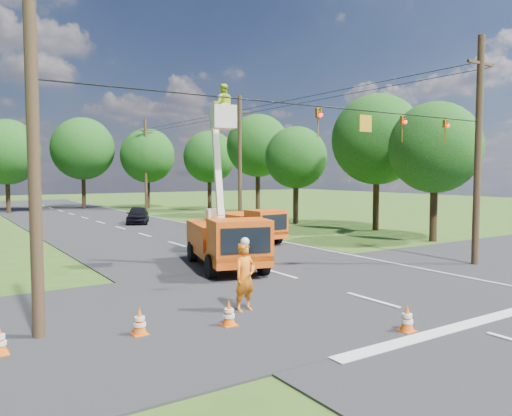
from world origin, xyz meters
TOP-DOWN VIEW (x-y plane):
  - ground at (0.00, 20.00)m, footprint 140.00×140.00m
  - road_main at (0.00, 20.00)m, footprint 12.00×100.00m
  - road_cross at (0.00, 2.00)m, footprint 56.00×10.00m
  - stop_bar at (0.00, -3.20)m, footprint 9.00×0.45m
  - edge_line at (5.60, 20.00)m, footprint 0.12×90.00m
  - bucket_truck at (-1.16, 7.27)m, footprint 3.76×6.46m
  - second_truck at (3.92, 13.54)m, footprint 2.41×5.49m
  - ground_worker at (-3.99, 1.26)m, footprint 0.83×0.63m
  - distant_car at (2.36, 27.75)m, footprint 3.17×4.46m
  - traffic_cone_0 at (-1.56, -2.67)m, footprint 0.38×0.38m
  - traffic_cone_2 at (0.66, 8.06)m, footprint 0.38×0.38m
  - traffic_cone_3 at (2.67, 11.69)m, footprint 0.38×0.38m
  - traffic_cone_4 at (-5.13, 0.24)m, footprint 0.38×0.38m
  - traffic_cone_5 at (-7.36, 0.82)m, footprint 0.38×0.38m
  - traffic_cone_7 at (4.55, 15.32)m, footprint 0.38×0.38m
  - pole_right_near at (8.50, 2.00)m, footprint 1.80×0.30m
  - pole_right_mid at (8.50, 22.00)m, footprint 1.80×0.30m
  - pole_right_far at (8.50, 42.00)m, footprint 1.80×0.30m
  - pole_left at (-9.50, 2.00)m, footprint 0.30×0.30m
  - signal_span at (2.23, 1.99)m, footprint 18.00×0.29m
  - tree_right_a at (13.50, 8.00)m, footprint 5.40×5.40m
  - tree_right_b at (15.00, 14.00)m, footprint 6.40×6.40m
  - tree_right_c at (13.20, 21.00)m, footprint 5.00×5.00m
  - tree_right_d at (14.80, 29.00)m, footprint 6.00×6.00m
  - tree_right_e at (13.80, 37.00)m, footprint 5.60×5.60m
  - tree_far_a at (-5.00, 45.00)m, footprint 6.60×6.60m
  - tree_far_b at (3.00, 47.00)m, footprint 7.00×7.00m
  - tree_far_c at (9.50, 44.00)m, footprint 6.20×6.20m

SIDE VIEW (x-z plane):
  - ground at x=0.00m, z-range 0.00..0.00m
  - road_main at x=0.00m, z-range -0.03..0.03m
  - road_cross at x=0.00m, z-range -0.04..0.04m
  - stop_bar at x=0.00m, z-range -0.01..0.01m
  - edge_line at x=5.60m, z-range -0.01..0.01m
  - traffic_cone_0 at x=-1.56m, z-range 0.00..0.71m
  - traffic_cone_2 at x=0.66m, z-range 0.00..0.71m
  - traffic_cone_3 at x=2.67m, z-range 0.00..0.71m
  - traffic_cone_4 at x=-5.13m, z-range 0.00..0.71m
  - traffic_cone_5 at x=-7.36m, z-range 0.00..0.71m
  - traffic_cone_7 at x=4.55m, z-range 0.00..0.71m
  - distant_car at x=2.36m, z-range 0.00..1.41m
  - ground_worker at x=-3.99m, z-range 0.00..2.04m
  - second_truck at x=3.92m, z-range 0.04..2.05m
  - bucket_truck at x=-1.16m, z-range -2.26..5.59m
  - pole_left at x=-9.50m, z-range 0.00..9.00m
  - pole_right_near at x=8.50m, z-range 0.11..10.11m
  - pole_right_mid at x=8.50m, z-range 0.11..10.11m
  - pole_right_far at x=8.50m, z-range 0.11..10.11m
  - tree_right_c at x=13.20m, z-range 1.40..9.23m
  - tree_right_a at x=13.50m, z-range 1.42..9.70m
  - tree_right_e at x=13.80m, z-range 1.50..10.12m
  - signal_span at x=2.23m, z-range 5.34..6.41m
  - tree_far_c at x=9.50m, z-range 1.47..10.65m
  - tree_far_a at x=-5.00m, z-range 1.44..10.94m
  - tree_right_b at x=15.00m, z-range 1.61..11.26m
  - tree_right_d at x=14.80m, z-range 1.83..11.53m
  - tree_far_b at x=3.00m, z-range 1.65..11.97m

